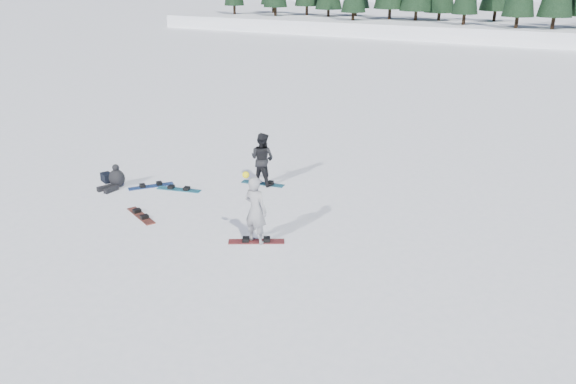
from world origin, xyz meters
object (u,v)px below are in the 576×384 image
object	(u,v)px
snowboarder_man	(262,159)
seated_rider	(116,179)
snowboard_loose_a	(151,186)
snowboard_loose_c	(179,190)
snowboarder_woman	(256,210)
snowboard_loose_b	(141,216)
gear_bag	(107,177)

from	to	relation	value
snowboarder_man	seated_rider	xyz separation A→B (m)	(-4.13, -2.68, -0.60)
seated_rider	snowboard_loose_a	world-z (taller)	seated_rider
snowboard_loose_c	snowboard_loose_a	bearing A→B (deg)	177.49
snowboarder_man	snowboard_loose_a	size ratio (longest dim) A/B	1.21
snowboarder_woman	snowboard_loose_a	xyz separation A→B (m)	(-5.35, 1.80, -0.92)
snowboarder_man	snowboard_loose_a	xyz separation A→B (m)	(-3.16, -2.06, -0.89)
snowboard_loose_b	snowboard_loose_a	bearing A→B (deg)	149.62
snowboard_loose_b	seated_rider	bearing A→B (deg)	173.82
snowboard_loose_c	seated_rider	bearing A→B (deg)	-171.93
snowboard_loose_b	snowboard_loose_c	world-z (taller)	same
snowboarder_man	snowboard_loose_b	world-z (taller)	snowboarder_man
gear_bag	snowboard_loose_a	world-z (taller)	gear_bag
snowboarder_man	gear_bag	bearing A→B (deg)	29.25
gear_bag	snowboard_loose_a	size ratio (longest dim) A/B	0.30
seated_rider	snowboard_loose_b	size ratio (longest dim) A/B	0.66
snowboarder_man	snowboard_loose_c	xyz separation A→B (m)	(-2.14, -1.84, -0.89)
snowboarder_man	snowboarder_woman	bearing A→B (deg)	122.12
gear_bag	snowboard_loose_b	bearing A→B (deg)	-28.18
snowboarder_woman	seated_rider	distance (m)	6.46
snowboard_loose_a	snowboard_loose_b	bearing A→B (deg)	-107.01
gear_bag	snowboard_loose_c	xyz separation A→B (m)	(2.69, 0.58, -0.14)
seated_rider	snowboard_loose_a	bearing A→B (deg)	43.35
snowboarder_woman	snowboarder_man	distance (m)	4.44
snowboard_loose_a	snowboarder_man	bearing A→B (deg)	-19.27
seated_rider	snowboard_loose_a	distance (m)	1.18
snowboard_loose_a	seated_rider	bearing A→B (deg)	160.03
snowboarder_woman	gear_bag	world-z (taller)	snowboarder_woman
snowboarder_man	snowboard_loose_b	distance (m)	4.53
seated_rider	snowboard_loose_c	xyz separation A→B (m)	(1.99, 0.83, -0.29)
snowboard_loose_c	snowboarder_woman	bearing A→B (deg)	-39.71
snowboard_loose_b	snowboarder_woman	bearing A→B (deg)	27.57
gear_bag	snowboarder_man	bearing A→B (deg)	26.67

